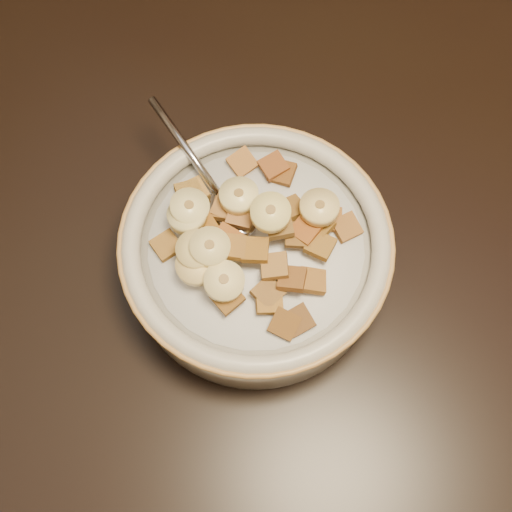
% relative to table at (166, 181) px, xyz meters
% --- Properties ---
extents(floor, '(4.00, 4.50, 0.10)m').
position_rel_table_xyz_m(floor, '(0.00, 0.00, -0.78)').
color(floor, '#422816').
rests_on(floor, ground).
extents(table, '(1.43, 0.95, 0.04)m').
position_rel_table_xyz_m(table, '(0.00, 0.00, 0.00)').
color(table, black).
rests_on(table, floor).
extents(cereal_bowl, '(0.21, 0.21, 0.05)m').
position_rel_table_xyz_m(cereal_bowl, '(0.11, -0.06, 0.04)').
color(cereal_bowl, '#B3AD9D').
rests_on(cereal_bowl, table).
extents(milk, '(0.17, 0.17, 0.00)m').
position_rel_table_xyz_m(milk, '(0.11, -0.06, 0.07)').
color(milk, silver).
rests_on(milk, cereal_bowl).
extents(spoon, '(0.06, 0.06, 0.01)m').
position_rel_table_xyz_m(spoon, '(0.09, -0.04, 0.07)').
color(spoon, '#ABAFBE').
rests_on(spoon, cereal_bowl).
extents(cereal_square_0, '(0.02, 0.02, 0.01)m').
position_rel_table_xyz_m(cereal_square_0, '(0.16, -0.05, 0.08)').
color(cereal_square_0, brown).
rests_on(cereal_square_0, milk).
extents(cereal_square_1, '(0.03, 0.03, 0.01)m').
position_rel_table_xyz_m(cereal_square_1, '(0.14, -0.05, 0.08)').
color(cereal_square_1, brown).
rests_on(cereal_square_1, milk).
extents(cereal_square_2, '(0.02, 0.02, 0.01)m').
position_rel_table_xyz_m(cereal_square_2, '(0.09, -0.07, 0.09)').
color(cereal_square_2, brown).
rests_on(cereal_square_2, milk).
extents(cereal_square_3, '(0.03, 0.03, 0.01)m').
position_rel_table_xyz_m(cereal_square_3, '(0.13, -0.02, 0.08)').
color(cereal_square_3, brown).
rests_on(cereal_square_3, milk).
extents(cereal_square_4, '(0.03, 0.03, 0.01)m').
position_rel_table_xyz_m(cereal_square_4, '(0.13, -0.05, 0.09)').
color(cereal_square_4, brown).
rests_on(cereal_square_4, milk).
extents(cereal_square_5, '(0.03, 0.03, 0.01)m').
position_rel_table_xyz_m(cereal_square_5, '(0.14, -0.10, 0.08)').
color(cereal_square_5, olive).
rests_on(cereal_square_5, milk).
extents(cereal_square_6, '(0.02, 0.02, 0.01)m').
position_rel_table_xyz_m(cereal_square_6, '(0.08, -0.04, 0.08)').
color(cereal_square_6, brown).
rests_on(cereal_square_6, milk).
extents(cereal_square_7, '(0.03, 0.03, 0.01)m').
position_rel_table_xyz_m(cereal_square_7, '(0.10, -0.08, 0.09)').
color(cereal_square_7, olive).
rests_on(cereal_square_7, milk).
extents(cereal_square_8, '(0.03, 0.03, 0.01)m').
position_rel_table_xyz_m(cereal_square_8, '(0.07, -0.07, 0.09)').
color(cereal_square_8, brown).
rests_on(cereal_square_8, milk).
extents(cereal_square_9, '(0.02, 0.02, 0.01)m').
position_rel_table_xyz_m(cereal_square_9, '(0.11, 0.01, 0.08)').
color(cereal_square_9, brown).
rests_on(cereal_square_9, milk).
extents(cereal_square_10, '(0.03, 0.03, 0.01)m').
position_rel_table_xyz_m(cereal_square_10, '(0.17, -0.08, 0.08)').
color(cereal_square_10, olive).
rests_on(cereal_square_10, milk).
extents(cereal_square_11, '(0.03, 0.03, 0.01)m').
position_rel_table_xyz_m(cereal_square_11, '(0.15, -0.04, 0.09)').
color(cereal_square_11, brown).
rests_on(cereal_square_11, milk).
extents(cereal_square_12, '(0.02, 0.02, 0.01)m').
position_rel_table_xyz_m(cereal_square_12, '(0.15, -0.08, 0.08)').
color(cereal_square_12, brown).
rests_on(cereal_square_12, milk).
extents(cereal_square_13, '(0.02, 0.02, 0.01)m').
position_rel_table_xyz_m(cereal_square_13, '(0.08, -0.04, 0.09)').
color(cereal_square_13, brown).
rests_on(cereal_square_13, milk).
extents(cereal_square_14, '(0.03, 0.03, 0.01)m').
position_rel_table_xyz_m(cereal_square_14, '(0.14, -0.08, 0.09)').
color(cereal_square_14, brown).
rests_on(cereal_square_14, milk).
extents(cereal_square_15, '(0.03, 0.03, 0.01)m').
position_rel_table_xyz_m(cereal_square_15, '(0.16, -0.03, 0.08)').
color(cereal_square_15, brown).
rests_on(cereal_square_15, milk).
extents(cereal_square_16, '(0.03, 0.03, 0.01)m').
position_rel_table_xyz_m(cereal_square_16, '(0.18, -0.02, 0.08)').
color(cereal_square_16, brown).
rests_on(cereal_square_16, milk).
extents(cereal_square_17, '(0.03, 0.03, 0.01)m').
position_rel_table_xyz_m(cereal_square_17, '(0.12, -0.07, 0.09)').
color(cereal_square_17, '#8F5E18').
rests_on(cereal_square_17, milk).
extents(cereal_square_18, '(0.03, 0.03, 0.01)m').
position_rel_table_xyz_m(cereal_square_18, '(0.16, -0.02, 0.08)').
color(cereal_square_18, '#97551F').
rests_on(cereal_square_18, milk).
extents(cereal_square_19, '(0.03, 0.03, 0.01)m').
position_rel_table_xyz_m(cereal_square_19, '(0.05, -0.09, 0.08)').
color(cereal_square_19, olive).
rests_on(cereal_square_19, milk).
extents(cereal_square_20, '(0.03, 0.03, 0.01)m').
position_rel_table_xyz_m(cereal_square_20, '(0.08, -0.09, 0.08)').
color(cereal_square_20, brown).
rests_on(cereal_square_20, milk).
extents(cereal_square_21, '(0.03, 0.03, 0.01)m').
position_rel_table_xyz_m(cereal_square_21, '(0.14, -0.10, 0.08)').
color(cereal_square_21, olive).
rests_on(cereal_square_21, milk).
extents(cereal_square_22, '(0.03, 0.03, 0.01)m').
position_rel_table_xyz_m(cereal_square_22, '(0.10, 0.01, 0.08)').
color(cereal_square_22, brown).
rests_on(cereal_square_22, milk).
extents(cereal_square_23, '(0.02, 0.02, 0.01)m').
position_rel_table_xyz_m(cereal_square_23, '(0.16, -0.11, 0.08)').
color(cereal_square_23, brown).
rests_on(cereal_square_23, milk).
extents(cereal_square_24, '(0.03, 0.03, 0.01)m').
position_rel_table_xyz_m(cereal_square_24, '(0.05, -0.04, 0.08)').
color(cereal_square_24, olive).
rests_on(cereal_square_24, milk).
extents(cereal_square_25, '(0.03, 0.03, 0.01)m').
position_rel_table_xyz_m(cereal_square_25, '(0.11, -0.11, 0.08)').
color(cereal_square_25, brown).
rests_on(cereal_square_25, milk).
extents(cereal_square_26, '(0.03, 0.03, 0.01)m').
position_rel_table_xyz_m(cereal_square_26, '(0.08, 0.00, 0.08)').
color(cereal_square_26, '#965B20').
rests_on(cereal_square_26, milk).
extents(cereal_square_27, '(0.03, 0.03, 0.01)m').
position_rel_table_xyz_m(cereal_square_27, '(0.17, -0.11, 0.08)').
color(cereal_square_27, brown).
rests_on(cereal_square_27, milk).
extents(cereal_square_28, '(0.02, 0.02, 0.01)m').
position_rel_table_xyz_m(cereal_square_28, '(0.10, -0.05, 0.09)').
color(cereal_square_28, brown).
rests_on(cereal_square_28, milk).
extents(cereal_square_29, '(0.03, 0.03, 0.01)m').
position_rel_table_xyz_m(cereal_square_29, '(0.05, -0.04, 0.08)').
color(cereal_square_29, olive).
rests_on(cereal_square_29, milk).
extents(banana_slice_0, '(0.03, 0.03, 0.01)m').
position_rel_table_xyz_m(banana_slice_0, '(0.08, -0.10, 0.09)').
color(banana_slice_0, '#FAD780').
rests_on(banana_slice_0, milk).
extents(banana_slice_1, '(0.04, 0.04, 0.01)m').
position_rel_table_xyz_m(banana_slice_1, '(0.09, -0.09, 0.10)').
color(banana_slice_1, '#FBF2A2').
rests_on(banana_slice_1, milk).
extents(banana_slice_2, '(0.03, 0.03, 0.02)m').
position_rel_table_xyz_m(banana_slice_2, '(0.06, -0.06, 0.09)').
color(banana_slice_2, '#FFEDA4').
rests_on(banana_slice_2, milk).
extents(banana_slice_3, '(0.04, 0.04, 0.01)m').
position_rel_table_xyz_m(banana_slice_3, '(0.11, -0.10, 0.09)').
color(banana_slice_3, beige).
rests_on(banana_slice_3, milk).
extents(banana_slice_4, '(0.03, 0.03, 0.01)m').
position_rel_table_xyz_m(banana_slice_4, '(0.08, -0.09, 0.09)').
color(banana_slice_4, '#FFE77E').
rests_on(banana_slice_4, milk).
extents(banana_slice_5, '(0.03, 0.03, 0.01)m').
position_rel_table_xyz_m(banana_slice_5, '(0.15, -0.02, 0.10)').
color(banana_slice_5, '#FEDE83').
rests_on(banana_slice_5, milk).
extents(banana_slice_6, '(0.04, 0.04, 0.01)m').
position_rel_table_xyz_m(banana_slice_6, '(0.09, -0.04, 0.10)').
color(banana_slice_6, '#EAD684').
rests_on(banana_slice_6, milk).
extents(banana_slice_7, '(0.04, 0.04, 0.02)m').
position_rel_table_xyz_m(banana_slice_7, '(0.06, -0.06, 0.09)').
color(banana_slice_7, beige).
rests_on(banana_slice_7, milk).
extents(banana_slice_8, '(0.04, 0.04, 0.01)m').
position_rel_table_xyz_m(banana_slice_8, '(0.12, -0.05, 0.11)').
color(banana_slice_8, '#ECD484').
rests_on(banana_slice_8, milk).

